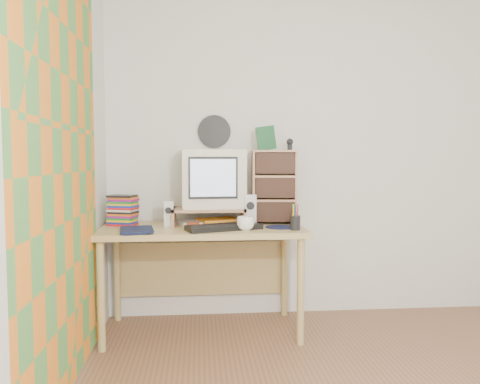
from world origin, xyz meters
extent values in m
plane|color=white|center=(0.00, 1.75, 1.25)|extent=(3.50, 0.00, 3.50)
plane|color=white|center=(-1.75, 0.00, 1.25)|extent=(0.00, 3.50, 3.50)
plane|color=orange|center=(-1.71, 0.48, 1.15)|extent=(0.00, 2.20, 2.20)
cylinder|color=black|center=(-0.93, 1.73, 1.43)|extent=(0.25, 0.02, 0.25)
cube|color=tan|center=(-1.03, 1.38, 0.73)|extent=(1.40, 0.70, 0.04)
cube|color=tan|center=(-1.03, 1.71, 0.38)|extent=(1.33, 0.02, 0.41)
cylinder|color=tan|center=(-1.67, 1.09, 0.35)|extent=(0.05, 0.05, 0.71)
cylinder|color=tan|center=(-0.39, 1.09, 0.35)|extent=(0.05, 0.05, 0.71)
cylinder|color=tan|center=(-1.67, 1.67, 0.35)|extent=(0.05, 0.05, 0.71)
cylinder|color=tan|center=(-0.39, 1.67, 0.35)|extent=(0.05, 0.05, 0.71)
cube|color=tan|center=(-1.23, 1.48, 0.81)|extent=(0.02, 0.30, 0.12)
cube|color=tan|center=(-0.73, 1.48, 0.81)|extent=(0.02, 0.30, 0.12)
cube|color=tan|center=(-0.98, 1.48, 0.86)|extent=(0.52, 0.30, 0.02)
cube|color=silver|center=(-0.95, 1.53, 1.08)|extent=(0.47, 0.47, 0.42)
cube|color=#BCBCC1|center=(-1.26, 1.41, 0.84)|extent=(0.07, 0.07, 0.18)
cube|color=#BCBCC1|center=(-0.69, 1.41, 0.86)|extent=(0.09, 0.09, 0.22)
cube|color=black|center=(-0.88, 1.21, 0.77)|extent=(0.53, 0.32, 0.03)
cube|color=tan|center=(-0.50, 1.49, 1.02)|extent=(0.34, 0.21, 0.53)
imported|color=white|center=(-0.74, 1.17, 0.80)|extent=(0.13, 0.13, 0.09)
imported|color=#0F183A|center=(-1.55, 1.15, 0.78)|extent=(0.28, 0.23, 0.05)
cylinder|color=#101236|center=(-0.49, 1.29, 0.75)|extent=(0.25, 0.25, 0.00)
cube|color=#A83512|center=(-1.09, 1.27, 0.77)|extent=(0.08, 0.05, 0.04)
cube|color=#165029|center=(-0.57, 1.49, 1.37)|extent=(0.14, 0.04, 0.17)
camera|label=1|loc=(-1.05, -1.87, 1.22)|focal=35.00mm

